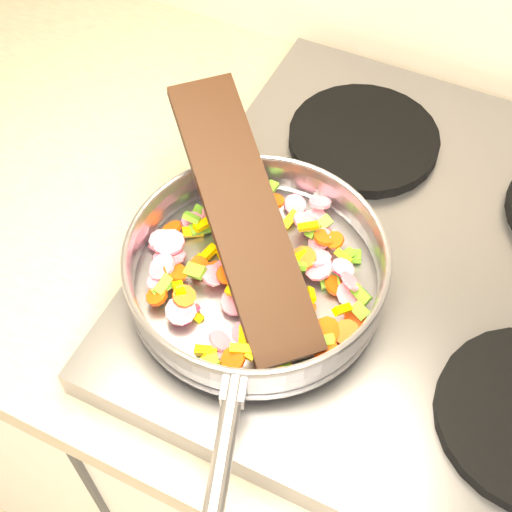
% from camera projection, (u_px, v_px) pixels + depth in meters
% --- Properties ---
extents(cooktop, '(0.60, 0.60, 0.04)m').
position_uv_depth(cooktop, '(432.00, 273.00, 0.81)').
color(cooktop, '#939399').
rests_on(cooktop, counter_top).
extents(grate_fl, '(0.19, 0.19, 0.02)m').
position_uv_depth(grate_fl, '(269.00, 309.00, 0.75)').
color(grate_fl, black).
rests_on(grate_fl, cooktop).
extents(grate_bl, '(0.19, 0.19, 0.02)m').
position_uv_depth(grate_bl, '(364.00, 139.00, 0.90)').
color(grate_bl, black).
rests_on(grate_bl, cooktop).
extents(saute_pan, '(0.31, 0.47, 0.06)m').
position_uv_depth(saute_pan, '(256.00, 269.00, 0.73)').
color(saute_pan, '#9E9EA5').
rests_on(saute_pan, grate_fl).
extents(vegetable_heap, '(0.26, 0.26, 0.05)m').
position_uv_depth(vegetable_heap, '(252.00, 273.00, 0.74)').
color(vegetable_heap, '#FF4709').
rests_on(vegetable_heap, saute_pan).
extents(wooden_spatula, '(0.26, 0.26, 0.11)m').
position_uv_depth(wooden_spatula, '(243.00, 214.00, 0.72)').
color(wooden_spatula, black).
rests_on(wooden_spatula, saute_pan).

